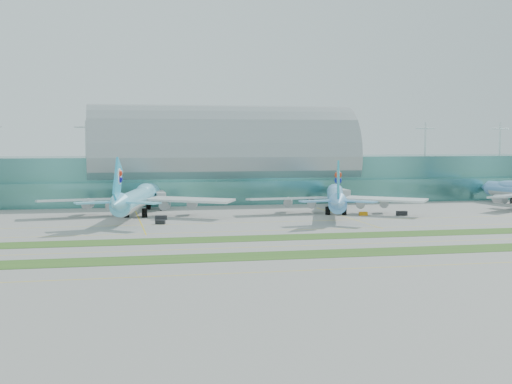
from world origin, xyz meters
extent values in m
plane|color=gray|center=(0.00, 0.00, 0.00)|extent=(700.00, 700.00, 0.00)
cube|color=#3D7A75|center=(0.00, 130.00, 10.00)|extent=(340.00, 42.00, 20.00)
cube|color=#3D7A75|center=(0.00, 106.00, 5.00)|extent=(340.00, 8.00, 10.00)
ellipsoid|color=#9EA5A8|center=(0.00, 130.00, 20.00)|extent=(340.00, 46.20, 16.17)
cylinder|color=white|center=(0.00, 130.00, 28.00)|extent=(0.80, 0.80, 16.00)
cube|color=#B2B7B7|center=(-31.00, 95.00, 5.50)|extent=(3.50, 22.00, 3.00)
cylinder|color=black|center=(-31.00, 85.00, 2.00)|extent=(1.00, 1.00, 4.00)
cube|color=#B2B7B7|center=(44.00, 95.00, 5.50)|extent=(3.50, 22.00, 3.00)
cylinder|color=black|center=(44.00, 85.00, 2.00)|extent=(1.00, 1.00, 4.00)
cube|color=#B2B7B7|center=(119.00, 95.00, 5.50)|extent=(3.50, 22.00, 3.00)
cylinder|color=black|center=(119.00, 85.00, 2.00)|extent=(1.00, 1.00, 4.00)
cube|color=#2D591E|center=(0.00, -28.00, 0.04)|extent=(420.00, 12.00, 0.08)
cube|color=#2D591E|center=(0.00, 2.00, 0.04)|extent=(420.00, 12.00, 0.08)
cube|color=yellow|center=(0.00, -48.00, 0.01)|extent=(420.00, 0.35, 0.01)
cube|color=yellow|center=(0.00, -14.00, 0.01)|extent=(420.00, 0.35, 0.01)
cube|color=yellow|center=(0.00, 18.00, 0.01)|extent=(420.00, 0.35, 0.01)
cube|color=yellow|center=(0.00, 40.00, 0.01)|extent=(420.00, 0.35, 0.01)
cylinder|color=#70D3F7|center=(-40.96, 67.54, 6.51)|extent=(20.62, 66.09, 6.62)
ellipsoid|color=#70D3F7|center=(-37.00, 85.65, 8.33)|extent=(10.45, 21.00, 4.72)
cone|color=#70D3F7|center=(-33.34, 102.38, 6.51)|extent=(7.61, 6.63, 6.62)
cone|color=#70D3F7|center=(-48.95, 31.04, 7.79)|extent=(8.20, 10.73, 6.29)
cube|color=silver|center=(-60.19, 69.56, 6.09)|extent=(32.93, 13.30, 1.30)
cylinder|color=#94959C|center=(-54.26, 74.17, 3.84)|extent=(4.80, 6.51, 3.63)
cube|color=silver|center=(-22.64, 61.35, 6.09)|extent=(30.98, 24.71, 1.30)
cylinder|color=#94959C|center=(-26.10, 68.01, 3.84)|extent=(4.80, 6.51, 3.63)
cube|color=#32B0E1|center=(-48.49, 33.12, 14.52)|extent=(3.63, 13.85, 15.39)
cylinder|color=white|center=(-48.26, 34.16, 16.12)|extent=(2.03, 5.21, 5.13)
cylinder|color=black|center=(-35.58, 92.12, 1.60)|extent=(1.92, 1.92, 3.20)
cylinder|color=black|center=(-45.00, 64.05, 1.60)|extent=(1.92, 1.92, 3.20)
cylinder|color=black|center=(-38.74, 62.69, 1.60)|extent=(1.92, 1.92, 3.20)
cylinder|color=#70B7F6|center=(31.61, 60.72, 6.10)|extent=(24.37, 61.06, 6.20)
ellipsoid|color=#70B7F6|center=(36.78, 77.30, 7.81)|extent=(11.23, 19.75, 4.42)
cone|color=#70B7F6|center=(41.55, 92.62, 6.10)|extent=(7.41, 6.62, 6.20)
cone|color=#70B7F6|center=(21.19, 27.29, 7.30)|extent=(8.30, 10.35, 5.89)
cube|color=white|center=(13.83, 64.17, 5.70)|extent=(30.52, 9.96, 1.22)
cylinder|color=#95999D|center=(19.73, 67.98, 3.60)|extent=(4.88, 6.26, 3.40)
cube|color=white|center=(48.21, 53.45, 5.70)|extent=(27.99, 24.84, 1.22)
cylinder|color=#95999D|center=(45.52, 59.95, 3.60)|extent=(4.88, 6.26, 3.40)
cube|color=#2BA5C1|center=(21.79, 29.20, 13.60)|extent=(4.48, 12.73, 14.42)
cylinder|color=white|center=(22.09, 30.16, 15.10)|extent=(2.29, 4.85, 4.80)
cylinder|color=black|center=(38.62, 83.22, 1.50)|extent=(1.80, 1.80, 3.00)
cylinder|color=black|center=(27.56, 57.79, 1.50)|extent=(1.80, 1.80, 3.00)
cylinder|color=black|center=(33.29, 56.01, 1.50)|extent=(1.80, 1.80, 3.00)
ellipsoid|color=#68A6E5|center=(118.20, 83.09, 7.86)|extent=(9.77, 19.81, 4.45)
cone|color=#68A6E5|center=(114.82, 98.89, 6.14)|extent=(7.16, 6.23, 6.25)
cylinder|color=gray|center=(107.84, 66.49, 3.63)|extent=(4.51, 6.13, 3.43)
cylinder|color=black|center=(116.89, 89.20, 1.51)|extent=(1.81, 1.81, 3.02)
cube|color=black|center=(-34.86, 41.59, 0.66)|extent=(3.51, 2.55, 1.32)
cube|color=black|center=(-33.61, 54.09, 0.75)|extent=(4.34, 2.52, 1.51)
cube|color=orange|center=(39.27, 52.27, 0.70)|extent=(3.15, 1.91, 1.39)
cube|color=black|center=(52.94, 49.39, 0.84)|extent=(3.85, 1.79, 1.68)
camera|label=1|loc=(-52.75, -190.86, 27.48)|focal=50.00mm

